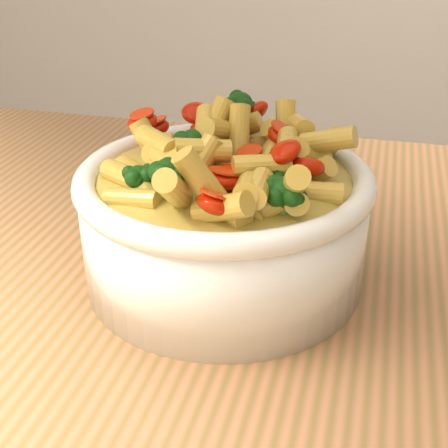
# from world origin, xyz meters

# --- Properties ---
(table) EXTENTS (1.20, 0.80, 0.90)m
(table) POSITION_xyz_m (0.00, 0.00, 0.80)
(table) COLOR #B8774E
(table) RESTS_ON ground
(serving_bowl) EXTENTS (0.24, 0.24, 0.10)m
(serving_bowl) POSITION_xyz_m (0.04, 0.02, 0.95)
(serving_bowl) COLOR white
(serving_bowl) RESTS_ON table
(pasta_salad) EXTENTS (0.19, 0.19, 0.04)m
(pasta_salad) POSITION_xyz_m (0.04, 0.02, 1.02)
(pasta_salad) COLOR gold
(pasta_salad) RESTS_ON serving_bowl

